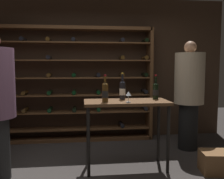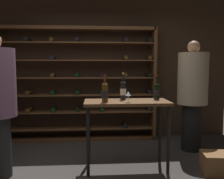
{
  "view_description": "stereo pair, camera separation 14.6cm",
  "coord_description": "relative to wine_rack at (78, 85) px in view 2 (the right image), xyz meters",
  "views": [
    {
      "loc": [
        -0.17,
        -3.0,
        1.45
      ],
      "look_at": [
        0.21,
        0.31,
        1.13
      ],
      "focal_mm": 40.11,
      "sensor_mm": 36.0,
      "label": 1
    },
    {
      "loc": [
        -0.03,
        -3.02,
        1.45
      ],
      "look_at": [
        0.21,
        0.31,
        1.13
      ],
      "focal_mm": 40.11,
      "sensor_mm": 36.0,
      "label": 2
    }
  ],
  "objects": [
    {
      "name": "wine_crate",
      "position": [
        1.98,
        -1.73,
        -0.94
      ],
      "size": [
        0.52,
        0.41,
        0.29
      ],
      "primitive_type": "cube",
      "rotation": [
        0.0,
        0.0,
        -0.15
      ],
      "color": "brown",
      "rests_on": "ground"
    },
    {
      "name": "wine_bottle_amber_reserve",
      "position": [
        1.2,
        -1.31,
        0.0
      ],
      "size": [
        0.08,
        0.08,
        0.36
      ],
      "color": "black",
      "rests_on": "tasting_table"
    },
    {
      "name": "wine_rack",
      "position": [
        0.0,
        0.0,
        0.0
      ],
      "size": [
        3.01,
        0.32,
        2.17
      ],
      "color": "brown",
      "rests_on": "ground"
    },
    {
      "name": "wine_bottle_green_slim",
      "position": [
        0.72,
        -1.29,
        0.02
      ],
      "size": [
        0.09,
        0.09,
        0.39
      ],
      "color": "black",
      "rests_on": "tasting_table"
    },
    {
      "name": "back_wall",
      "position": [
        0.34,
        0.21,
        0.3
      ],
      "size": [
        5.35,
        0.1,
        2.76
      ],
      "primitive_type": "cube",
      "color": "#3D2B1E",
      "rests_on": "ground"
    },
    {
      "name": "person_guest_khaki",
      "position": [
        1.96,
        -0.74,
        -0.07
      ],
      "size": [
        0.5,
        0.5,
        1.86
      ],
      "rotation": [
        0.0,
        0.0,
        0.44
      ],
      "color": "black",
      "rests_on": "ground"
    },
    {
      "name": "tasting_table",
      "position": [
        0.75,
        -1.44,
        -0.25
      ],
      "size": [
        1.16,
        0.53,
        0.96
      ],
      "color": "brown",
      "rests_on": "ground"
    },
    {
      "name": "wine_glass_stemmed_center",
      "position": [
        0.75,
        -1.58,
        -0.01
      ],
      "size": [
        0.07,
        0.07,
        0.15
      ],
      "color": "silver",
      "rests_on": "tasting_table"
    },
    {
      "name": "wine_bottle_gold_foil",
      "position": [
        0.45,
        -1.54,
        0.01
      ],
      "size": [
        0.09,
        0.09,
        0.37
      ],
      "color": "#4C3314",
      "rests_on": "tasting_table"
    }
  ]
}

